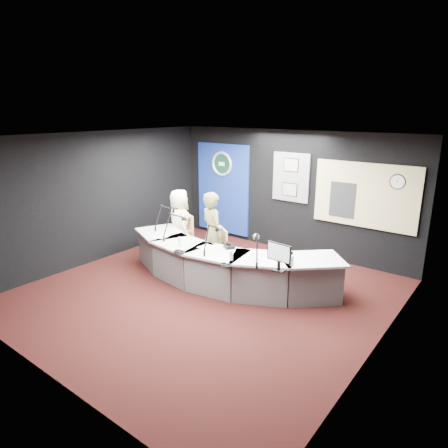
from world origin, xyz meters
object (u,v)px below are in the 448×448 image
Objects in this scene: armchair_left at (180,238)px; armchair_right at (213,252)px; person_man at (180,224)px; person_woman at (213,234)px; broadcast_desk at (222,265)px.

armchair_right reaches higher than armchair_left.
person_woman is at bearing -166.69° from person_man.
person_woman is (-0.00, -0.00, 0.37)m from armchair_right.
armchair_left is at bearing 160.73° from broadcast_desk.
broadcast_desk is 2.63× the size of person_woman.
armchair_right is at bearing -112.25° from person_woman.
person_woman is at bearing 7.92° from armchair_left.
broadcast_desk is at bearing 176.36° from person_woman.
armchair_left is (-1.66, 0.58, 0.05)m from broadcast_desk.
broadcast_desk is 1.76m from armchair_left.
broadcast_desk is at bearing 5.56° from armchair_left.
person_woman is at bearing -99.67° from armchair_right.
person_woman reaches higher than armchair_left.
broadcast_desk is 2.92× the size of person_man.
armchair_left is at bearing -0.00° from person_man.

